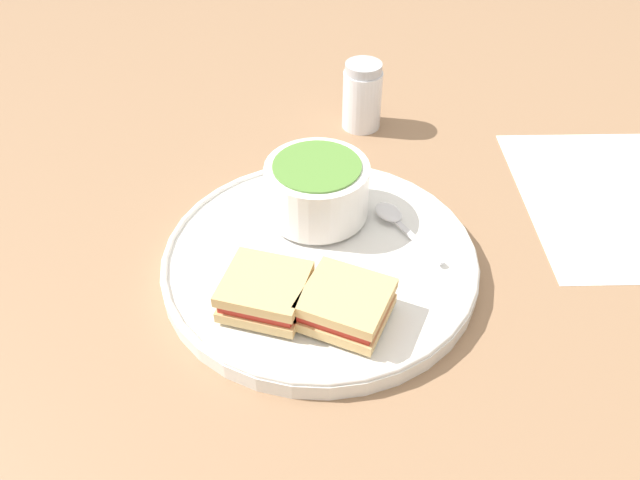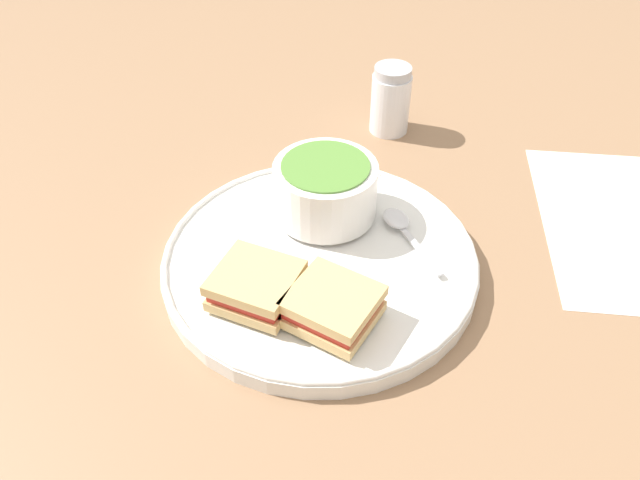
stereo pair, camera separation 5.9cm
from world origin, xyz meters
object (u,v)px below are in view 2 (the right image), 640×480
sandwich_half_near (256,285)px  soup_bowl (325,189)px  salt_shaker (391,100)px  sandwich_half_far (333,306)px  spoon (399,223)px

sandwich_half_near → soup_bowl: bearing=-111.8°
soup_bowl → sandwich_half_near: soup_bowl is taller
sandwich_half_near → salt_shaker: 0.34m
soup_bowl → sandwich_half_far: size_ratio=1.13×
soup_bowl → sandwich_half_near: (0.05, 0.13, -0.01)m
spoon → salt_shaker: salt_shaker is taller
sandwich_half_far → salt_shaker: (-0.05, -0.34, 0.01)m
sandwich_half_far → salt_shaker: salt_shaker is taller
soup_bowl → sandwich_half_far: 0.15m
soup_bowl → salt_shaker: bearing=-108.4°
sandwich_half_near → salt_shaker: salt_shaker is taller
spoon → sandwich_half_far: sandwich_half_far is taller
sandwich_half_near → sandwich_half_far: same height
spoon → sandwich_half_near: sandwich_half_near is taller
soup_bowl → sandwich_half_far: soup_bowl is taller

